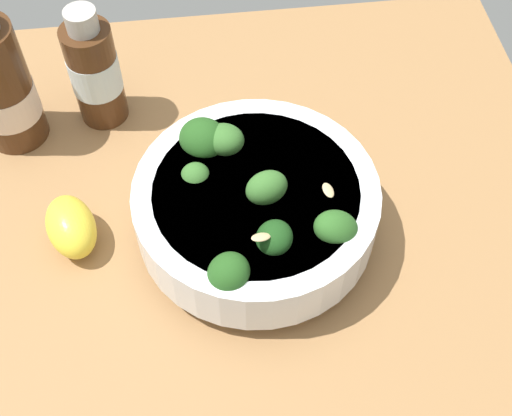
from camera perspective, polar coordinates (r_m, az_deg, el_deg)
The scene contains 5 objects.
ground_plane at distance 65.57cm, azimuth 0.61°, elevation -2.14°, with size 61.38×61.38×4.15cm, color #996D42.
bowl_of_broccoli at distance 59.54cm, azimuth -0.09°, elevation 0.19°, with size 21.51×21.51×9.54cm.
lemon_wedge at distance 63.10cm, azimuth -15.36°, elevation -1.48°, with size 6.67×4.34×4.46cm, color yellow.
bottle_tall at distance 70.24cm, azimuth -13.48°, elevation 11.17°, with size 5.06×5.06×13.35cm.
bottle_short at distance 70.32cm, azimuth -20.82°, elevation 9.59°, with size 6.24×6.24×15.22cm.
Camera 1 is at (-35.55, 5.05, 52.79)cm, focal length 47.31 mm.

